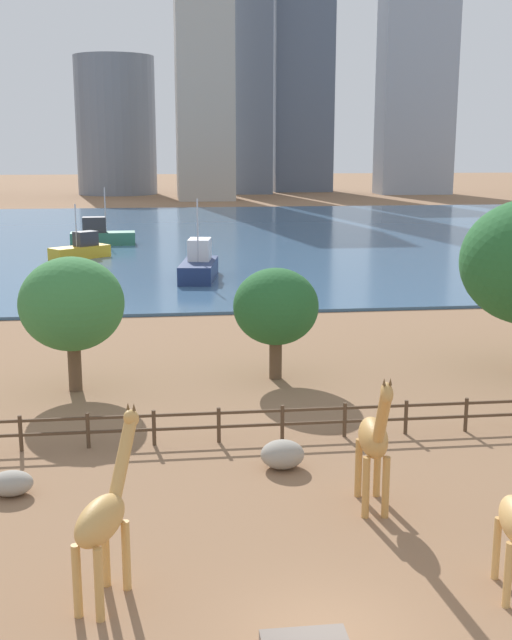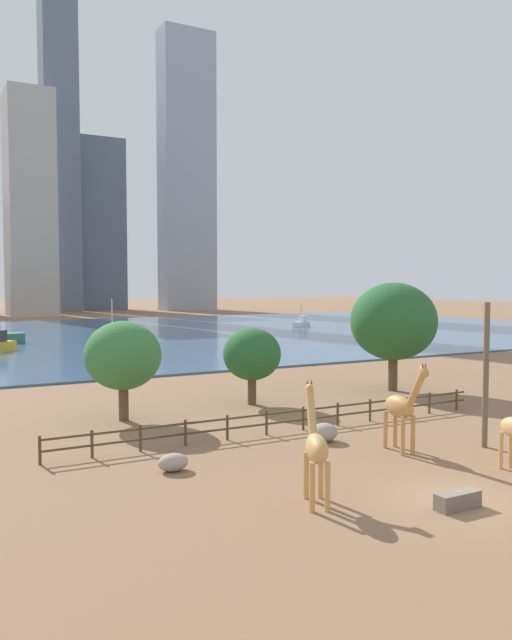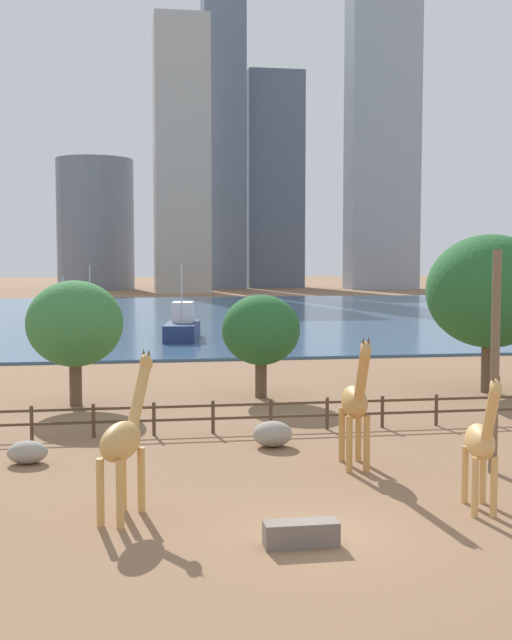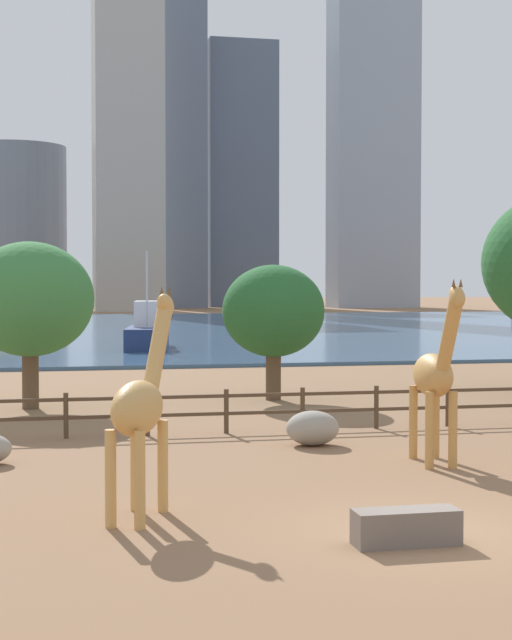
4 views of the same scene
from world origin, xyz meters
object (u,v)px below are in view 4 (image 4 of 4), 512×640
object	(u,v)px
boulder_by_pole	(313,428)
feeding_trough	(406,527)
tree_left_large	(273,312)
tree_center_broad	(30,300)
boat_ferry	(15,321)
boat_barge	(148,332)
giraffe_tall	(141,407)
giraffe_companion	(435,376)

from	to	relation	value
boulder_by_pole	feeding_trough	world-z (taller)	boulder_by_pole
tree_left_large	tree_center_broad	bearing A→B (deg)	-175.11
boat_ferry	boat_barge	xyz separation A→B (m)	(9.03, -22.95, 0.05)
giraffe_tall	feeding_trough	world-z (taller)	giraffe_tall
feeding_trough	boat_ferry	xyz separation A→B (m)	(-8.70, 70.59, 0.90)
boulder_by_pole	boat_ferry	xyz separation A→B (m)	(-9.82, 60.48, 0.72)
giraffe_companion	tree_center_broad	size ratio (longest dim) A/B	0.77
boulder_by_pole	giraffe_companion	bearing A→B (deg)	-57.55
giraffe_companion	boat_ferry	bearing A→B (deg)	-163.75
boat_barge	giraffe_companion	bearing A→B (deg)	12.97
giraffe_tall	giraffe_companion	distance (m)	8.40
feeding_trough	boat_ferry	size ratio (longest dim) A/B	0.27
tree_left_large	boat_barge	bearing A→B (deg)	94.36
boat_barge	tree_center_broad	bearing A→B (deg)	-4.91
giraffe_companion	boulder_by_pole	world-z (taller)	giraffe_companion
boat_ferry	boat_barge	distance (m)	24.67
feeding_trough	boat_ferry	distance (m)	71.13
giraffe_companion	boat_ferry	distance (m)	64.97
giraffe_companion	feeding_trough	distance (m)	7.72
tree_center_broad	boat_barge	xyz separation A→B (m)	(6.85, 27.95, -2.59)
tree_center_broad	tree_left_large	bearing A→B (deg)	4.89
giraffe_tall	boat_ferry	world-z (taller)	boat_ferry
giraffe_tall	giraffe_companion	xyz separation A→B (m)	(7.46, 3.86, 0.08)
boulder_by_pole	tree_center_broad	world-z (taller)	tree_center_broad
tree_center_broad	boat_ferry	world-z (taller)	boat_ferry
feeding_trough	boulder_by_pole	bearing A→B (deg)	83.65
tree_center_broad	boulder_by_pole	bearing A→B (deg)	-51.41
tree_center_broad	boat_barge	world-z (taller)	boat_barge
feeding_trough	boat_barge	xyz separation A→B (m)	(0.34, 47.64, 0.95)
boulder_by_pole	boat_barge	bearing A→B (deg)	91.20
boulder_by_pole	boat_ferry	distance (m)	61.28
feeding_trough	tree_left_large	distance (m)	20.82
giraffe_companion	boat_ferry	size ratio (longest dim) A/B	0.67
tree_center_broad	boat_ferry	distance (m)	51.02
boulder_by_pole	tree_left_large	xyz separation A→B (m)	(1.28, 10.34, 2.87)
tree_left_large	tree_center_broad	world-z (taller)	tree_center_broad
giraffe_tall	boat_ferry	xyz separation A→B (m)	(-4.51, 67.71, -0.89)
tree_center_broad	boat_ferry	bearing A→B (deg)	92.45
giraffe_tall	boat_barge	bearing A→B (deg)	18.18
feeding_trough	boat_ferry	bearing A→B (deg)	97.02
giraffe_tall	tree_left_large	size ratio (longest dim) A/B	0.85
tree_left_large	boat_ferry	xyz separation A→B (m)	(-11.11, 50.14, -2.14)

